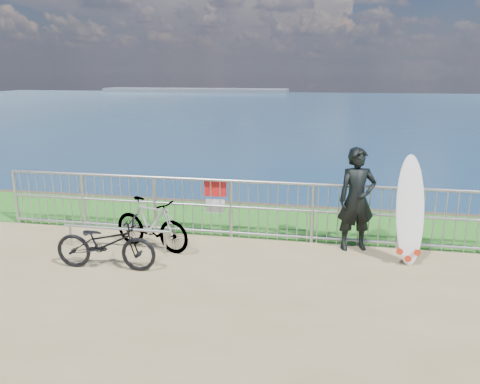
% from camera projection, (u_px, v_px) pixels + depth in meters
% --- Properties ---
extents(grass_strip, '(120.00, 120.00, 0.00)m').
position_uv_depth(grass_strip, '(266.00, 221.00, 9.80)').
color(grass_strip, '#226C1D').
rests_on(grass_strip, ground).
extents(seascape, '(260.00, 260.00, 5.00)m').
position_uv_depth(seascape, '(196.00, 92.00, 156.44)').
color(seascape, brown).
rests_on(seascape, ground).
extents(railing, '(10.06, 0.10, 1.13)m').
position_uv_depth(railing, '(258.00, 209.00, 8.61)').
color(railing, '#999BA1').
rests_on(railing, ground).
extents(surfer, '(0.76, 0.61, 1.81)m').
position_uv_depth(surfer, '(357.00, 199.00, 8.06)').
color(surfer, black).
rests_on(surfer, ground).
extents(surfboard, '(0.54, 0.50, 1.78)m').
position_uv_depth(surfboard, '(410.00, 214.00, 7.50)').
color(surfboard, silver).
rests_on(surfboard, ground).
extents(bicycle_near, '(1.66, 0.66, 0.85)m').
position_uv_depth(bicycle_near, '(106.00, 243.00, 7.34)').
color(bicycle_near, black).
rests_on(bicycle_near, ground).
extents(bicycle_far, '(1.60, 0.87, 0.93)m').
position_uv_depth(bicycle_far, '(151.00, 224.00, 8.17)').
color(bicycle_far, black).
rests_on(bicycle_far, ground).
extents(bike_rack, '(1.98, 0.05, 0.41)m').
position_uv_depth(bike_rack, '(116.00, 231.00, 8.18)').
color(bike_rack, '#999BA1').
rests_on(bike_rack, ground).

